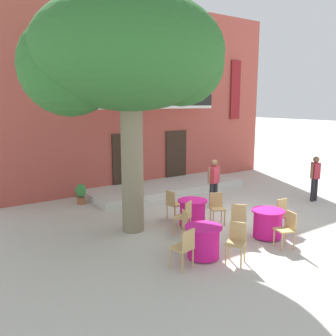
{
  "coord_description": "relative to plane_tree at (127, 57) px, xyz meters",
  "views": [
    {
      "loc": [
        -7.66,
        -8.0,
        3.54
      ],
      "look_at": [
        -0.51,
        2.13,
        1.3
      ],
      "focal_mm": 38.99,
      "sensor_mm": 36.0,
      "label": 1
    }
  ],
  "objects": [
    {
      "name": "cafe_chair_middle_2",
      "position": [
        3.44,
        -2.55,
        -4.17
      ],
      "size": [
        0.42,
        0.42,
        0.91
      ],
      "color": "tan",
      "rests_on": "ground"
    },
    {
      "name": "cafe_table_front",
      "position": [
        0.47,
        -2.58,
        -4.3
      ],
      "size": [
        0.86,
        0.86,
        0.76
      ],
      "color": "#DB1984",
      "rests_on": "ground"
    },
    {
      "name": "ground_plane",
      "position": [
        2.9,
        -0.58,
        -4.7
      ],
      "size": [
        120.0,
        120.0,
        0.0
      ],
      "primitive_type": "plane",
      "color": "beige"
    },
    {
      "name": "cafe_chair_middle_1",
      "position": [
        2.52,
        -3.33,
        -4.17
      ],
      "size": [
        0.51,
        0.51,
        0.91
      ],
      "color": "tan",
      "rests_on": "ground"
    },
    {
      "name": "cafe_chair_front_2",
      "position": [
        0.64,
        -1.85,
        -4.17
      ],
      "size": [
        0.51,
        0.51,
        0.91
      ],
      "color": "tan",
      "rests_on": "ground"
    },
    {
      "name": "ground_planter_left",
      "position": [
        -0.08,
        3.35,
        -4.3
      ],
      "size": [
        0.37,
        0.37,
        0.72
      ],
      "color": "#995638",
      "rests_on": "ground"
    },
    {
      "name": "cafe_chair_near_tree_0",
      "position": [
        2.39,
        -0.95,
        -4.17
      ],
      "size": [
        0.54,
        0.54,
        0.91
      ],
      "color": "tan",
      "rests_on": "ground"
    },
    {
      "name": "pedestrian_mid_plaza",
      "position": [
        3.41,
        0.31,
        -3.76
      ],
      "size": [
        0.53,
        0.31,
        1.66
      ],
      "color": "#232328",
      "rests_on": "ground"
    },
    {
      "name": "cafe_chair_near_tree_1",
      "position": [
        1.53,
        0.06,
        -4.17
      ],
      "size": [
        0.44,
        0.44,
        0.91
      ],
      "color": "tan",
      "rests_on": "ground"
    },
    {
      "name": "building_facade",
      "position": [
        3.54,
        6.4,
        -0.95
      ],
      "size": [
        13.0,
        5.09,
        7.5
      ],
      "color": "#B24C42",
      "rests_on": "ground"
    },
    {
      "name": "entrance_step_platform",
      "position": [
        3.54,
        3.28,
        -4.57
      ],
      "size": [
        6.55,
        2.28,
        0.25
      ],
      "primitive_type": "cube",
      "color": "silver",
      "rests_on": "ground"
    },
    {
      "name": "cafe_table_middle",
      "position": [
        2.69,
        -2.59,
        -4.3
      ],
      "size": [
        0.86,
        0.86,
        0.76
      ],
      "color": "#DB1984",
      "rests_on": "ground"
    },
    {
      "name": "pedestrian_near_entrance",
      "position": [
        7.0,
        -1.14,
        -3.78
      ],
      "size": [
        0.53,
        0.4,
        1.63
      ],
      "color": "#232328",
      "rests_on": "ground"
    },
    {
      "name": "plane_tree",
      "position": [
        0.0,
        0.0,
        0.0
      ],
      "size": [
        5.23,
        4.59,
        6.36
      ],
      "color": "#7F755B",
      "rests_on": "ground"
    },
    {
      "name": "cafe_chair_near_tree_2",
      "position": [
        1.08,
        -1.11,
        -4.17
      ],
      "size": [
        0.54,
        0.54,
        0.91
      ],
      "color": "tan",
      "rests_on": "ground"
    },
    {
      "name": "cafe_chair_front_1",
      "position": [
        0.92,
        -3.19,
        -4.17
      ],
      "size": [
        0.55,
        0.55,
        0.91
      ],
      "color": "tan",
      "rests_on": "ground"
    },
    {
      "name": "cafe_table_near_tree",
      "position": [
        1.69,
        -0.68,
        -4.3
      ],
      "size": [
        0.86,
        0.86,
        0.76
      ],
      "color": "#DB1984",
      "rests_on": "ground"
    },
    {
      "name": "cafe_chair_front_0",
      "position": [
        -0.25,
        -2.81,
        -4.17
      ],
      "size": [
        0.47,
        0.47,
        0.91
      ],
      "color": "tan",
      "rests_on": "ground"
    },
    {
      "name": "cafe_chair_middle_0",
      "position": [
        2.15,
        -2.07,
        -4.17
      ],
      "size": [
        0.56,
        0.56,
        0.91
      ],
      "color": "tan",
      "rests_on": "ground"
    }
  ]
}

